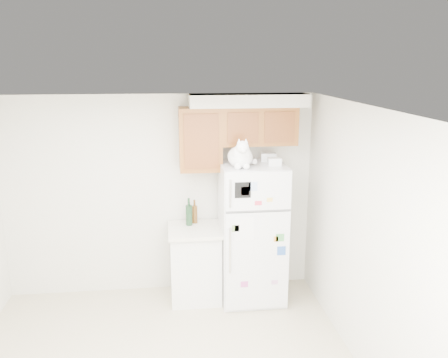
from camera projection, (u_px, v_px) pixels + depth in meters
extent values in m
cube|color=silver|center=(160.00, 195.00, 5.90)|extent=(3.80, 0.04, 2.50)
cube|color=silver|center=(374.00, 251.00, 4.19)|extent=(0.04, 4.00, 2.50)
cube|color=white|center=(152.00, 112.00, 3.67)|extent=(3.80, 4.00, 0.04)
cube|color=#964220|center=(259.00, 126.00, 5.65)|extent=(0.90, 0.33, 0.45)
cube|color=#964220|center=(200.00, 139.00, 5.61)|extent=(0.50, 0.33, 0.75)
cube|color=silver|center=(248.00, 100.00, 5.57)|extent=(1.40, 0.37, 0.15)
cube|color=white|center=(252.00, 233.00, 5.76)|extent=(0.76, 0.72, 1.70)
cube|color=white|center=(259.00, 191.00, 5.24)|extent=(0.74, 0.03, 0.44)
cube|color=white|center=(257.00, 262.00, 5.45)|extent=(0.74, 0.03, 1.19)
cube|color=#59595B|center=(258.00, 211.00, 5.30)|extent=(0.74, 0.03, 0.02)
cylinder|color=silver|center=(230.00, 193.00, 5.18)|extent=(0.02, 0.02, 0.32)
cylinder|color=silver|center=(230.00, 251.00, 5.34)|extent=(0.02, 0.02, 0.55)
cube|color=black|center=(243.00, 190.00, 5.20)|extent=(0.18, 0.00, 0.18)
cube|color=white|center=(244.00, 229.00, 5.31)|extent=(0.22, 0.00, 0.28)
cube|color=#C4313E|center=(245.00, 191.00, 5.20)|extent=(0.09, 0.00, 0.10)
cube|color=#BE88B4|center=(275.00, 282.00, 5.52)|extent=(0.08, 0.00, 0.05)
cube|color=#429146|center=(280.00, 238.00, 5.39)|extent=(0.10, 0.00, 0.09)
cube|color=#2952A5|center=(281.00, 251.00, 5.43)|extent=(0.10, 0.00, 0.11)
cube|color=#D9364F|center=(258.00, 203.00, 5.26)|extent=(0.08, 0.00, 0.05)
cube|color=#9CB3DD|center=(253.00, 186.00, 5.20)|extent=(0.10, 0.00, 0.10)
cube|color=#EDC153|center=(270.00, 200.00, 5.26)|extent=(0.07, 0.00, 0.05)
cube|color=#78974B|center=(236.00, 228.00, 5.30)|extent=(0.08, 0.00, 0.08)
cube|color=#BE4C99|center=(244.00, 284.00, 5.48)|extent=(0.09, 0.00, 0.07)
cube|color=orange|center=(276.00, 239.00, 5.39)|extent=(0.05, 0.00, 0.06)
cube|color=white|center=(195.00, 264.00, 5.83)|extent=(0.60, 0.60, 0.88)
cube|color=white|center=(195.00, 230.00, 5.70)|extent=(0.64, 0.64, 0.04)
ellipsoid|color=white|center=(240.00, 157.00, 5.40)|extent=(0.28, 0.38, 0.24)
ellipsoid|color=white|center=(242.00, 154.00, 5.28)|extent=(0.21, 0.17, 0.23)
sphere|color=white|center=(242.00, 147.00, 5.20)|extent=(0.14, 0.14, 0.14)
cone|color=white|center=(239.00, 141.00, 5.18)|extent=(0.05, 0.05, 0.05)
cone|color=white|center=(246.00, 141.00, 5.19)|extent=(0.05, 0.05, 0.05)
cone|color=#D88C8C|center=(239.00, 142.00, 5.17)|extent=(0.03, 0.03, 0.03)
cone|color=#D88C8C|center=(246.00, 141.00, 5.18)|extent=(0.03, 0.03, 0.03)
sphere|color=white|center=(243.00, 150.00, 5.15)|extent=(0.06, 0.06, 0.06)
sphere|color=white|center=(238.00, 166.00, 5.27)|extent=(0.08, 0.08, 0.08)
sphere|color=white|center=(246.00, 166.00, 5.28)|extent=(0.08, 0.08, 0.08)
cylinder|color=white|center=(248.00, 161.00, 5.56)|extent=(0.17, 0.24, 0.08)
cube|color=white|center=(269.00, 157.00, 5.70)|extent=(0.20, 0.15, 0.10)
cube|color=white|center=(274.00, 162.00, 5.47)|extent=(0.16, 0.12, 0.09)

